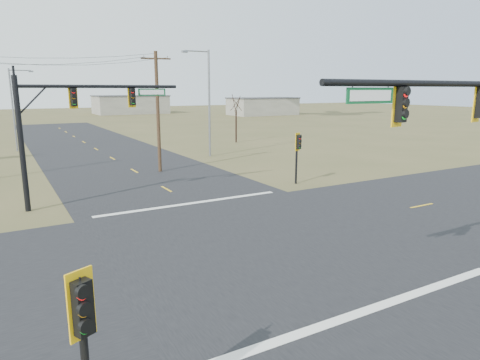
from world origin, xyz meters
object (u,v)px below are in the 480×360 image
pedestal_signal_sw (83,321)px  streetlight_c (15,105)px  pedestal_signal_ne (298,146)px  utility_pole_near (158,111)px  mast_arm_far (72,114)px  streetlight_a (207,98)px  bare_tree_c (236,103)px

pedestal_signal_sw → streetlight_c: (1.11, 47.63, 2.36)m
pedestal_signal_ne → utility_pole_near: utility_pole_near is taller
pedestal_signal_sw → streetlight_c: 47.70m
mast_arm_far → streetlight_a: (15.41, 13.75, 0.58)m
mast_arm_far → pedestal_signal_sw: 19.97m
pedestal_signal_sw → bare_tree_c: bearing=33.0°
pedestal_signal_ne → streetlight_a: bearing=70.0°
pedestal_signal_sw → pedestal_signal_ne: bearing=19.3°
mast_arm_far → pedestal_signal_ne: bearing=-24.9°
mast_arm_far → pedestal_signal_ne: (15.32, -1.97, -2.68)m
streetlight_a → streetlight_c: (-17.28, 14.32, -0.93)m
pedestal_signal_sw → streetlight_c: bearing=64.1°
utility_pole_near → streetlight_a: bearing=38.4°
mast_arm_far → bare_tree_c: bearing=26.1°
mast_arm_far → bare_tree_c: 33.21m
pedestal_signal_sw → streetlight_c: streetlight_c is taller
pedestal_signal_ne → streetlight_a: 16.06m
pedestal_signal_ne → streetlight_a: size_ratio=0.36×
utility_pole_near → pedestal_signal_sw: bearing=-111.8°
pedestal_signal_sw → utility_pole_near: 29.69m
pedestal_signal_sw → utility_pole_near: (11.01, 27.47, 2.36)m
pedestal_signal_sw → streetlight_a: size_ratio=0.35×
streetlight_a → bare_tree_c: size_ratio=1.63×
bare_tree_c → utility_pole_near: bearing=-136.7°
streetlight_a → pedestal_signal_ne: bearing=-103.0°
utility_pole_near → bare_tree_c: utility_pole_near is taller
streetlight_a → pedestal_signal_sw: bearing=-131.6°
pedestal_signal_ne → utility_pole_near: 12.50m
pedestal_signal_sw → bare_tree_c: 50.40m
mast_arm_far → pedestal_signal_ne: size_ratio=2.46×
mast_arm_far → bare_tree_c: (24.00, 22.95, -0.30)m
streetlight_c → streetlight_a: bearing=-40.8°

